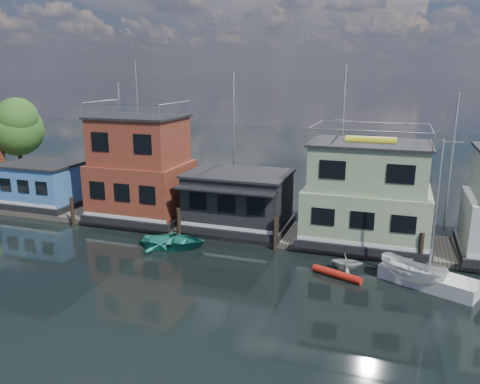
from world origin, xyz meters
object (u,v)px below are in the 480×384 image
at_px(houseboat_red, 141,170).
at_px(houseboat_dark, 238,200).
at_px(houseboat_blue, 44,184).
at_px(dinghy_white, 346,262).
at_px(motorboat, 413,272).
at_px(houseboat_green, 367,195).
at_px(red_kayak, 337,274).
at_px(day_sailer, 428,278).
at_px(dinghy_teal, 173,241).

distance_m(houseboat_red, houseboat_dark, 8.18).
distance_m(houseboat_blue, dinghy_white, 26.31).
xyz_separation_m(houseboat_red, dinghy_white, (16.36, -4.53, -3.59)).
xyz_separation_m(dinghy_white, motorboat, (3.68, -0.95, 0.25)).
relative_size(houseboat_dark, houseboat_green, 0.88).
height_order(houseboat_green, red_kayak, houseboat_green).
bearing_deg(houseboat_dark, motorboat, -24.43).
bearing_deg(dinghy_white, day_sailer, -105.00).
distance_m(houseboat_red, red_kayak, 17.46).
height_order(dinghy_teal, day_sailer, day_sailer).
bearing_deg(houseboat_dark, houseboat_green, 0.12).
bearing_deg(dinghy_white, houseboat_red, 69.64).
distance_m(houseboat_blue, houseboat_red, 9.69).
relative_size(motorboat, day_sailer, 0.49).
bearing_deg(red_kayak, dinghy_white, 94.69).
xyz_separation_m(red_kayak, dinghy_teal, (-11.03, 1.28, 0.23)).
xyz_separation_m(houseboat_blue, day_sailer, (30.37, -5.34, -1.74)).
xyz_separation_m(houseboat_red, motorboat, (20.03, -5.49, -3.34)).
distance_m(motorboat, dinghy_teal, 15.11).
bearing_deg(houseboat_red, motorboat, -15.32).
relative_size(dinghy_white, red_kayak, 0.64).
relative_size(houseboat_blue, houseboat_green, 0.76).
height_order(houseboat_red, day_sailer, houseboat_red).
bearing_deg(dinghy_white, houseboat_dark, 56.75).
distance_m(houseboat_dark, dinghy_teal, 5.83).
bearing_deg(dinghy_teal, houseboat_blue, 59.82).
height_order(motorboat, day_sailer, day_sailer).
bearing_deg(houseboat_green, motorboat, -61.05).
bearing_deg(red_kayak, motorboat, 25.77).
bearing_deg(houseboat_blue, motorboat, -10.53).
xyz_separation_m(dinghy_white, red_kayak, (-0.38, -1.32, -0.29)).
bearing_deg(houseboat_blue, red_kayak, -12.94).
relative_size(houseboat_blue, motorboat, 1.62).
bearing_deg(day_sailer, dinghy_white, -166.73).
distance_m(houseboat_red, houseboat_green, 17.01).
xyz_separation_m(houseboat_blue, houseboat_dark, (17.50, -0.02, 0.21)).
height_order(houseboat_dark, dinghy_white, houseboat_dark).
bearing_deg(houseboat_blue, houseboat_red, 0.00).
relative_size(houseboat_blue, dinghy_white, 3.31).
bearing_deg(houseboat_red, dinghy_teal, -42.76).
relative_size(houseboat_dark, dinghy_white, 3.83).
bearing_deg(houseboat_green, day_sailer, -54.05).
xyz_separation_m(houseboat_green, dinghy_white, (-0.64, -4.53, -3.04)).
bearing_deg(houseboat_green, red_kayak, -99.89).
bearing_deg(day_sailer, motorboat, -146.79).
xyz_separation_m(houseboat_blue, dinghy_teal, (14.45, -4.58, -1.75)).
height_order(houseboat_red, dinghy_teal, houseboat_red).
distance_m(motorboat, day_sailer, 0.90).
bearing_deg(dinghy_teal, houseboat_green, -81.78).
height_order(houseboat_blue, houseboat_red, houseboat_red).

